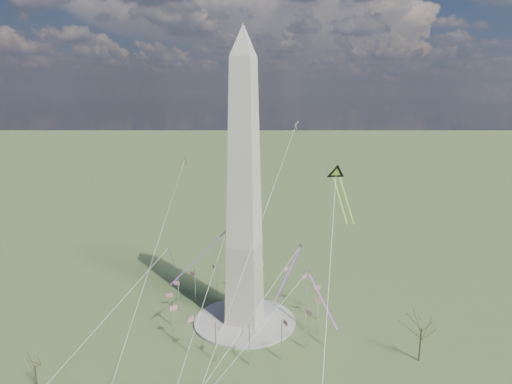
% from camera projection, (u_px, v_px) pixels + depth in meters
% --- Properties ---
extents(ground, '(2000.00, 2000.00, 0.00)m').
position_uv_depth(ground, '(245.00, 322.00, 162.04)').
color(ground, '#4F6633').
rests_on(ground, ground).
extents(plaza, '(36.00, 36.00, 0.80)m').
position_uv_depth(plaza, '(245.00, 321.00, 161.95)').
color(plaza, '#A59D97').
rests_on(plaza, ground).
extents(washington_monument, '(15.56, 15.56, 100.00)m').
position_uv_depth(washington_monument, '(244.00, 190.00, 151.87)').
color(washington_monument, '#A6A08B').
rests_on(washington_monument, plaza).
extents(flagpole_ring, '(54.40, 54.40, 13.00)m').
position_uv_depth(flagpole_ring, '(245.00, 303.00, 160.49)').
color(flagpole_ring, white).
rests_on(flagpole_ring, ground).
extents(tree_near, '(9.16, 9.16, 16.02)m').
position_uv_depth(tree_near, '(422.00, 326.00, 136.27)').
color(tree_near, '#463C2A').
rests_on(tree_near, ground).
extents(tree_far, '(5.55, 5.55, 9.71)m').
position_uv_depth(tree_far, '(35.00, 364.00, 124.96)').
color(tree_far, '#463C2A').
rests_on(tree_far, ground).
extents(kite_delta_black, '(12.01, 18.92, 15.66)m').
position_uv_depth(kite_delta_black, '(337.00, 176.00, 148.43)').
color(kite_delta_black, black).
rests_on(kite_delta_black, ground).
extents(kite_diamond_purple, '(1.89, 3.44, 10.80)m').
position_uv_depth(kite_diamond_purple, '(171.00, 247.00, 164.46)').
color(kite_diamond_purple, '#491B79').
rests_on(kite_diamond_purple, ground).
extents(kite_streamer_left, '(4.66, 18.30, 12.66)m').
position_uv_depth(kite_streamer_left, '(291.00, 266.00, 141.77)').
color(kite_streamer_left, '#FB273B').
rests_on(kite_streamer_left, ground).
extents(kite_streamer_mid, '(13.87, 20.52, 16.15)m').
position_uv_depth(kite_streamer_mid, '(209.00, 246.00, 152.73)').
color(kite_streamer_mid, '#FB273B').
rests_on(kite_streamer_mid, ground).
extents(kite_streamer_right, '(13.61, 15.29, 13.25)m').
position_uv_depth(kite_streamer_right, '(318.00, 292.00, 150.52)').
color(kite_streamer_right, '#FB273B').
rests_on(kite_streamer_right, ground).
extents(kite_small_red, '(1.26, 1.73, 4.37)m').
position_uv_depth(kite_small_red, '(185.00, 158.00, 201.50)').
color(kite_small_red, red).
rests_on(kite_small_red, ground).
extents(kite_small_white, '(1.63, 2.41, 5.09)m').
position_uv_depth(kite_small_white, '(297.00, 124.00, 187.39)').
color(kite_small_white, white).
rests_on(kite_small_white, ground).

